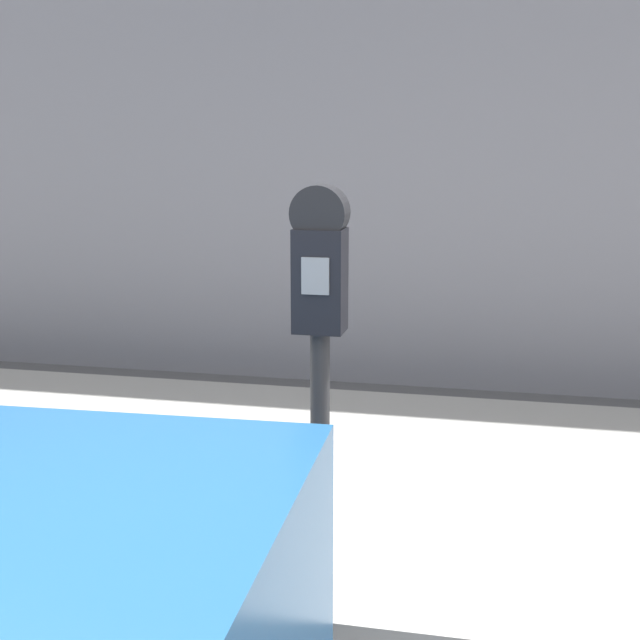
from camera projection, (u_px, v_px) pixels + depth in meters
sidewalk at (278, 477)px, 4.56m from camera, size 24.00×2.80×0.13m
parking_meter at (320, 315)px, 3.14m from camera, size 0.19×0.15×1.50m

